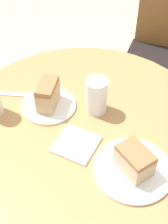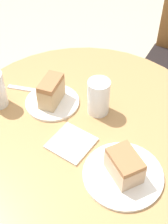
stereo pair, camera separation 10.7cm
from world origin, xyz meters
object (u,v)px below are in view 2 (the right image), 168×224
(plate_near, at_px, (52,102))
(glass_lemonade, at_px, (98,98))
(plate_far, at_px, (123,174))
(cake_slice_far, at_px, (124,166))
(cake_slice_near, at_px, (51,91))

(plate_near, bearing_deg, glass_lemonade, 22.91)
(plate_far, distance_m, cake_slice_far, 0.05)
(plate_far, bearing_deg, cake_slice_far, -153.43)
(plate_near, bearing_deg, plate_far, -16.95)
(cake_slice_near, bearing_deg, glass_lemonade, 22.91)
(plate_far, height_order, glass_lemonade, glass_lemonade)
(plate_near, distance_m, plate_far, 0.40)
(cake_slice_near, xyz_separation_m, glass_lemonade, (0.16, 0.07, 0.00))
(plate_near, distance_m, cake_slice_far, 0.40)
(plate_near, relative_size, glass_lemonade, 1.49)
(plate_near, height_order, cake_slice_far, cake_slice_far)
(plate_far, distance_m, glass_lemonade, 0.29)
(cake_slice_near, distance_m, glass_lemonade, 0.17)
(plate_far, xyz_separation_m, cake_slice_near, (-0.38, 0.12, 0.05))
(plate_near, bearing_deg, cake_slice_far, -16.95)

